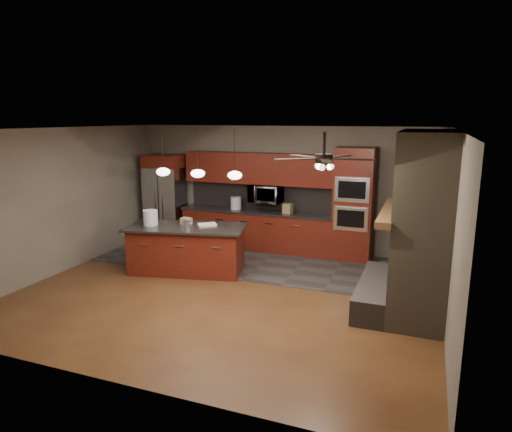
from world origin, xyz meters
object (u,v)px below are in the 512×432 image
at_px(refrigerator, 166,198).
at_px(paint_tray, 207,225).
at_px(counter_bucket, 236,203).
at_px(oven_tower, 354,204).
at_px(microwave, 266,194).
at_px(kitchen_island, 187,249).
at_px(white_bucket, 150,218).
at_px(paint_can, 187,224).
at_px(cardboard_box, 186,221).
at_px(counter_box, 288,209).

height_order(refrigerator, paint_tray, refrigerator).
bearing_deg(counter_bucket, oven_tower, -0.16).
relative_size(oven_tower, microwave, 3.25).
relative_size(kitchen_island, white_bucket, 8.18).
bearing_deg(paint_can, paint_tray, 40.60).
bearing_deg(cardboard_box, microwave, 69.48).
xyz_separation_m(microwave, cardboard_box, (-1.01, -1.88, -0.32)).
height_order(paint_can, counter_bucket, counter_bucket).
distance_m(oven_tower, cardboard_box, 3.50).
bearing_deg(kitchen_island, cardboard_box, 105.43).
bearing_deg(counter_bucket, paint_tray, -85.04).
height_order(paint_tray, cardboard_box, cardboard_box).
height_order(microwave, paint_can, microwave).
xyz_separation_m(oven_tower, cardboard_box, (-2.98, -1.82, -0.21)).
relative_size(white_bucket, paint_tray, 0.86).
xyz_separation_m(white_bucket, cardboard_box, (0.60, 0.33, -0.09)).
bearing_deg(paint_tray, white_bucket, 162.93).
xyz_separation_m(white_bucket, counter_box, (2.15, 2.11, -0.06)).
bearing_deg(counter_bucket, counter_box, -2.26).
xyz_separation_m(microwave, paint_can, (-0.87, -2.09, -0.33)).
height_order(white_bucket, paint_can, white_bucket).
xyz_separation_m(counter_bucket, counter_box, (1.27, -0.05, -0.03)).
xyz_separation_m(paint_can, counter_box, (1.41, 1.99, 0.03)).
height_order(microwave, cardboard_box, microwave).
distance_m(white_bucket, paint_tray, 1.11).
height_order(oven_tower, refrigerator, oven_tower).
height_order(microwave, refrigerator, refrigerator).
distance_m(microwave, paint_can, 2.29).
bearing_deg(counter_box, refrigerator, -168.14).
relative_size(oven_tower, counter_bucket, 8.49).
distance_m(refrigerator, counter_bucket, 1.81).
bearing_deg(microwave, cardboard_box, -118.18).
bearing_deg(oven_tower, counter_box, -178.29).
xyz_separation_m(kitchen_island, cardboard_box, (-0.09, 0.17, 0.52)).
bearing_deg(cardboard_box, paint_can, -49.93).
xyz_separation_m(kitchen_island, paint_can, (0.05, -0.05, 0.51)).
relative_size(kitchen_island, cardboard_box, 12.26).
bearing_deg(oven_tower, paint_tray, -145.02).
xyz_separation_m(microwave, paint_tray, (-0.57, -1.84, -0.36)).
height_order(paint_can, cardboard_box, cardboard_box).
height_order(white_bucket, counter_box, white_bucket).
bearing_deg(white_bucket, counter_bucket, 67.63).
bearing_deg(counter_box, kitchen_island, -115.73).
bearing_deg(paint_tray, oven_tower, -1.66).
xyz_separation_m(oven_tower, paint_can, (-2.84, -2.04, -0.22)).
relative_size(microwave, counter_box, 3.36).
bearing_deg(paint_tray, counter_box, 20.72).
xyz_separation_m(paint_can, cardboard_box, (-0.14, 0.22, 0.01)).
distance_m(microwave, counter_bucket, 0.77).
bearing_deg(refrigerator, paint_can, -49.71).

